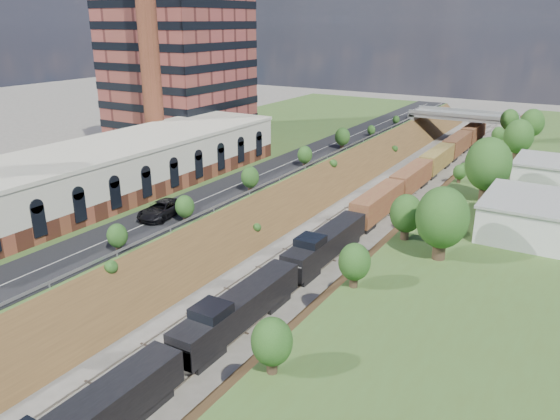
{
  "coord_description": "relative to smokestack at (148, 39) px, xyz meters",
  "views": [
    {
      "loc": [
        29.23,
        -11.77,
        27.98
      ],
      "look_at": [
        -3.04,
        42.14,
        6.0
      ],
      "focal_mm": 35.0,
      "sensor_mm": 36.0,
      "label": 1
    }
  ],
  "objects": [
    {
      "name": "tree_right_large",
      "position": [
        53.0,
        -16.0,
        -15.62
      ],
      "size": [
        5.25,
        5.25,
        7.61
      ],
      "color": "#473323",
      "rests_on": "platform_right"
    },
    {
      "name": "smokestack",
      "position": [
        0.0,
        0.0,
        0.0
      ],
      "size": [
        3.2,
        3.2,
        40.0
      ],
      "primitive_type": "cylinder",
      "color": "brown",
      "rests_on": "platform_left"
    },
    {
      "name": "commercial_building",
      "position": [
        8.0,
        -18.0,
        -16.49
      ],
      "size": [
        14.3,
        62.3,
        7.0
      ],
      "color": "brown",
      "rests_on": "platform_left"
    },
    {
      "name": "embankment_right",
      "position": [
        47.0,
        4.0,
        -25.0
      ],
      "size": [
        10.0,
        180.0,
        10.0
      ],
      "primitive_type": "cube",
      "rotation": [
        0.0,
        0.79,
        0.0
      ],
      "color": "brown",
      "rests_on": "ground"
    },
    {
      "name": "embankment_left",
      "position": [
        25.0,
        4.0,
        -25.0
      ],
      "size": [
        10.0,
        180.0,
        10.0
      ],
      "primitive_type": "cube",
      "rotation": [
        0.0,
        0.79,
        0.0
      ],
      "color": "brown",
      "rests_on": "ground"
    },
    {
      "name": "tree_left_crest",
      "position": [
        24.2,
        -36.0,
        -17.96
      ],
      "size": [
        2.45,
        2.45,
        3.55
      ],
      "color": "#473323",
      "rests_on": "platform_left"
    },
    {
      "name": "road",
      "position": [
        20.5,
        4.0,
        -19.95
      ],
      "size": [
        8.0,
        180.0,
        0.1
      ],
      "primitive_type": "cube",
      "color": "black",
      "rests_on": "platform_left"
    },
    {
      "name": "white_building_far",
      "position": [
        59.0,
        18.0,
        -18.2
      ],
      "size": [
        8.0,
        10.0,
        3.6
      ],
      "primitive_type": "cube",
      "color": "silver",
      "rests_on": "platform_right"
    },
    {
      "name": "rail_right_track",
      "position": [
        38.6,
        4.0,
        -24.91
      ],
      "size": [
        1.58,
        180.0,
        0.18
      ],
      "primitive_type": "cube",
      "color": "gray",
      "rests_on": "ground"
    },
    {
      "name": "guardrail",
      "position": [
        24.6,
        3.8,
        -19.45
      ],
      "size": [
        0.1,
        171.0,
        0.7
      ],
      "color": "#99999E",
      "rests_on": "platform_left"
    },
    {
      "name": "freight_train",
      "position": [
        38.6,
        11.1,
        -22.49
      ],
      "size": [
        2.91,
        132.93,
        4.55
      ],
      "color": "black",
      "rests_on": "ground"
    },
    {
      "name": "overpass",
      "position": [
        36.0,
        66.0,
        -20.08
      ],
      "size": [
        24.5,
        8.3,
        7.4
      ],
      "color": "gray",
      "rests_on": "ground"
    },
    {
      "name": "rail_left_track",
      "position": [
        33.4,
        4.0,
        -24.91
      ],
      "size": [
        1.58,
        180.0,
        0.18
      ],
      "primitive_type": "cube",
      "color": "gray",
      "rests_on": "ground"
    },
    {
      "name": "platform_left",
      "position": [
        3.0,
        4.0,
        -22.5
      ],
      "size": [
        44.0,
        180.0,
        5.0
      ],
      "primitive_type": "cube",
      "color": "#455E27",
      "rests_on": "ground"
    },
    {
      "name": "suv",
      "position": [
        20.55,
        -21.27,
        -18.91
      ],
      "size": [
        4.09,
        7.45,
        1.98
      ],
      "primitive_type": "imported",
      "rotation": [
        0.0,
        0.0,
        0.12
      ],
      "color": "black",
      "rests_on": "road"
    },
    {
      "name": "white_building_near",
      "position": [
        59.5,
        -4.0,
        -18.0
      ],
      "size": [
        9.0,
        12.0,
        4.0
      ],
      "primitive_type": "cube",
      "color": "silver",
      "rests_on": "platform_right"
    }
  ]
}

